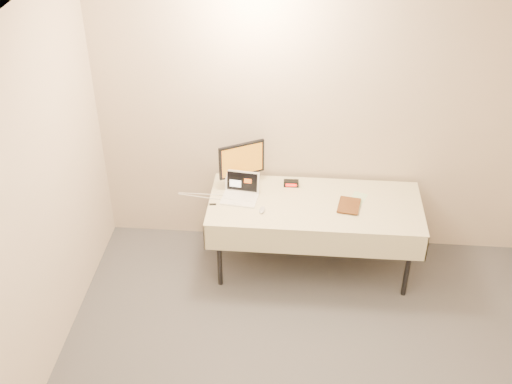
# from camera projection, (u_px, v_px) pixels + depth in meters

# --- Properties ---
(back_wall) EXTENTS (4.00, 0.10, 2.70)m
(back_wall) POSITION_uv_depth(u_px,v_px,m) (319.00, 116.00, 5.63)
(back_wall) COLOR beige
(back_wall) RESTS_ON ground
(table) EXTENTS (1.86, 0.81, 0.74)m
(table) POSITION_uv_depth(u_px,v_px,m) (315.00, 209.00, 5.63)
(table) COLOR black
(table) RESTS_ON ground
(laptop) EXTENTS (0.34, 0.29, 0.22)m
(laptop) POSITION_uv_depth(u_px,v_px,m) (241.00, 192.00, 5.65)
(laptop) COLOR white
(laptop) RESTS_ON table
(monitor) EXTENTS (0.39, 0.22, 0.44)m
(monitor) POSITION_uv_depth(u_px,v_px,m) (242.00, 162.00, 5.68)
(monitor) COLOR black
(monitor) RESTS_ON table
(book) EXTENTS (0.18, 0.05, 0.25)m
(book) POSITION_uv_depth(u_px,v_px,m) (339.00, 194.00, 5.50)
(book) COLOR brown
(book) RESTS_ON table
(alarm_clock) EXTENTS (0.14, 0.06, 0.06)m
(alarm_clock) POSITION_uv_depth(u_px,v_px,m) (291.00, 183.00, 5.80)
(alarm_clock) COLOR black
(alarm_clock) RESTS_ON table
(clicker) EXTENTS (0.06, 0.11, 0.02)m
(clicker) POSITION_uv_depth(u_px,v_px,m) (262.00, 210.00, 5.49)
(clicker) COLOR silver
(clicker) RESTS_ON table
(paper_form) EXTENTS (0.23, 0.34, 0.00)m
(paper_form) POSITION_uv_depth(u_px,v_px,m) (356.00, 202.00, 5.61)
(paper_form) COLOR beige
(paper_form) RESTS_ON table
(usb_dongle) EXTENTS (0.06, 0.02, 0.01)m
(usb_dongle) POSITION_uv_depth(u_px,v_px,m) (213.00, 204.00, 5.57)
(usb_dongle) COLOR black
(usb_dongle) RESTS_ON table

